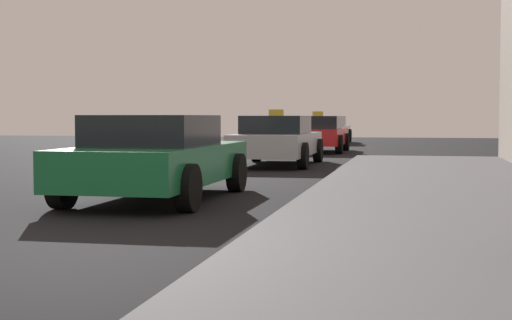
# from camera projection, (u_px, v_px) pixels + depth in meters

# --- Properties ---
(sidewalk) EXTENTS (4.00, 32.00, 0.15)m
(sidewalk) POSITION_uv_depth(u_px,v_px,m) (476.00, 280.00, 5.40)
(sidewalk) COLOR #5B5B60
(sidewalk) RESTS_ON ground_plane
(car_green) EXTENTS (1.99, 4.32, 1.27)m
(car_green) POSITION_uv_depth(u_px,v_px,m) (157.00, 157.00, 11.26)
(car_green) COLOR #196638
(car_green) RESTS_ON ground_plane
(car_silver) EXTENTS (1.95, 4.55, 1.43)m
(car_silver) POSITION_uv_depth(u_px,v_px,m) (277.00, 140.00, 19.35)
(car_silver) COLOR #B7B7BF
(car_silver) RESTS_ON ground_plane
(car_red) EXTENTS (1.94, 4.13, 1.43)m
(car_red) POSITION_uv_depth(u_px,v_px,m) (318.00, 134.00, 26.56)
(car_red) COLOR red
(car_red) RESTS_ON ground_plane
(car_white) EXTENTS (2.02, 4.45, 1.27)m
(car_white) POSITION_uv_depth(u_px,v_px,m) (327.00, 129.00, 35.44)
(car_white) COLOR white
(car_white) RESTS_ON ground_plane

